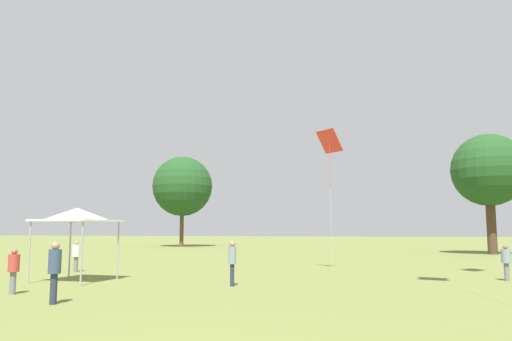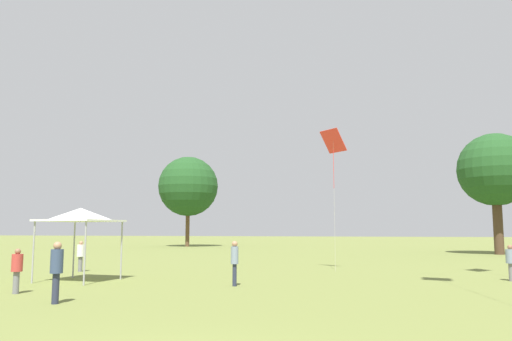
{
  "view_description": "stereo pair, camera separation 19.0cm",
  "coord_description": "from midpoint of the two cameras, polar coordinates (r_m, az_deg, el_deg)",
  "views": [
    {
      "loc": [
        2.89,
        -6.72,
        2.2
      ],
      "look_at": [
        0.01,
        6.28,
        3.77
      ],
      "focal_mm": 35.0,
      "sensor_mm": 36.0,
      "label": 1
    },
    {
      "loc": [
        3.08,
        -6.68,
        2.2
      ],
      "look_at": [
        0.01,
        6.28,
        3.77
      ],
      "focal_mm": 35.0,
      "sensor_mm": 36.0,
      "label": 2
    }
  ],
  "objects": [
    {
      "name": "person_standing_0",
      "position": [
        19.8,
        -3.01,
        -10.01
      ],
      "size": [
        0.34,
        0.34,
        1.74
      ],
      "rotation": [
        0.0,
        0.0,
        3.31
      ],
      "color": "#282D42",
      "rests_on": "ground"
    },
    {
      "name": "person_standing_1",
      "position": [
        16.25,
        -22.34,
        -10.14
      ],
      "size": [
        0.49,
        0.49,
        1.83
      ],
      "rotation": [
        0.0,
        0.0,
        0.41
      ],
      "color": "#282D42",
      "rests_on": "ground"
    },
    {
      "name": "person_standing_2",
      "position": [
        24.33,
        26.47,
        -9.1
      ],
      "size": [
        0.53,
        0.53,
        1.54
      ],
      "rotation": [
        0.0,
        0.0,
        0.55
      ],
      "color": "slate",
      "rests_on": "ground"
    },
    {
      "name": "person_standing_3",
      "position": [
        28.06,
        -20.04,
        -8.92
      ],
      "size": [
        0.55,
        0.55,
        1.59
      ],
      "rotation": [
        0.0,
        0.0,
        0.71
      ],
      "color": "slate",
      "rests_on": "ground"
    },
    {
      "name": "person_standing_6",
      "position": [
        19.31,
        -26.22,
        -9.9
      ],
      "size": [
        0.38,
        0.38,
        1.54
      ],
      "rotation": [
        0.0,
        0.0,
        1.58
      ],
      "color": "slate",
      "rests_on": "ground"
    },
    {
      "name": "canopy_tent",
      "position": [
        22.92,
        -20.02,
        -4.82
      ],
      "size": [
        3.06,
        3.06,
        3.12
      ],
      "rotation": [
        0.0,
        0.0,
        -0.09
      ],
      "color": "white",
      "rests_on": "ground"
    },
    {
      "name": "kite_3",
      "position": [
        27.67,
        8.2,
        3.11
      ],
      "size": [
        1.52,
        1.49,
        7.6
      ],
      "rotation": [
        0.0,
        0.0,
        1.61
      ],
      "color": "red",
      "rests_on": "ground"
    },
    {
      "name": "distant_tree_0",
      "position": [
        49.49,
        24.93,
        -0.0
      ],
      "size": [
        6.5,
        6.5,
        10.78
      ],
      "color": "#473323",
      "rests_on": "ground"
    },
    {
      "name": "distant_tree_2",
      "position": [
        65.4,
        -8.49,
        -1.81
      ],
      "size": [
        7.71,
        7.71,
        11.61
      ],
      "color": "brown",
      "rests_on": "ground"
    }
  ]
}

